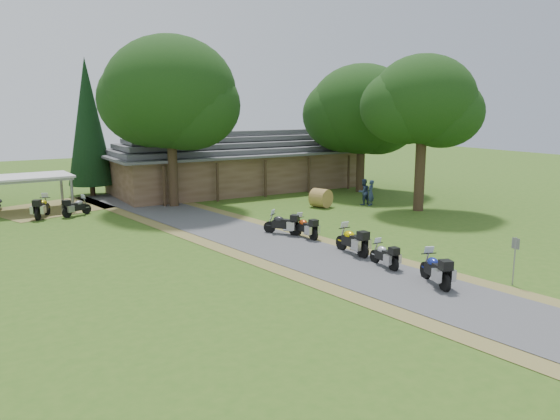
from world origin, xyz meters
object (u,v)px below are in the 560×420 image
hay_bale (321,198)px  carport (28,193)px  motorcycle_row_d (305,226)px  motorcycle_carport_b (77,206)px  motorcycle_row_c (352,239)px  motorcycle_row_e (282,223)px  motorcycle_carport_a (42,206)px  lodge (239,160)px  motorcycle_row_b (384,254)px  motorcycle_row_a (435,268)px

hay_bale → carport: bearing=152.8°
motorcycle_row_d → motorcycle_carport_b: bearing=34.2°
motorcycle_row_c → hay_bale: bearing=-27.4°
motorcycle_row_e → motorcycle_row_d: bearing=173.1°
carport → motorcycle_carport_a: 2.95m
motorcycle_carport_b → hay_bale: size_ratio=1.44×
lodge → motorcycle_row_e: (-5.40, -15.80, -1.80)m
motorcycle_row_b → motorcycle_carport_a: 21.98m
motorcycle_row_b → motorcycle_row_c: motorcycle_row_c is taller
motorcycle_row_d → motorcycle_carport_b: motorcycle_carport_b is taller
motorcycle_carport_b → motorcycle_row_d: bearing=-79.7°
motorcycle_row_a → motorcycle_carport_b: size_ratio=1.09×
motorcycle_carport_b → motorcycle_row_a: bearing=-93.0°
carport → motorcycle_row_a: (11.54, -24.74, -0.49)m
lodge → motorcycle_row_b: lodge is taller
hay_bale → motorcycle_row_d: bearing=-130.6°
motorcycle_row_a → hay_bale: 16.85m
lodge → motorcycle_row_a: lodge is taller
lodge → motorcycle_carport_b: size_ratio=11.63×
motorcycle_row_c → motorcycle_row_d: size_ratio=1.13×
motorcycle_row_c → motorcycle_row_a: bearing=-179.7°
carport → motorcycle_carport_b: carport is taller
motorcycle_row_a → motorcycle_row_c: 5.22m
motorcycle_row_a → motorcycle_row_b: size_ratio=1.17×
lodge → motorcycle_row_c: bearing=-102.6°
lodge → motorcycle_carport_b: bearing=-161.2°
carport → motorcycle_row_e: carport is taller
motorcycle_carport_a → motorcycle_carport_b: (1.95, -0.49, -0.09)m
motorcycle_row_b → motorcycle_row_a: bearing=-172.9°
hay_bale → motorcycle_row_c: bearing=-118.4°
motorcycle_row_c → motorcycle_carport_a: size_ratio=0.99×
motorcycle_row_b → motorcycle_carport_a: size_ratio=0.82×
motorcycle_row_d → motorcycle_carport_a: motorcycle_carport_a is taller
carport → motorcycle_row_e: (10.85, -14.45, -0.53)m
carport → motorcycle_row_c: (11.60, -19.52, -0.47)m
motorcycle_row_e → motorcycle_carport_b: 13.94m
motorcycle_carport_b → hay_bale: bearing=-46.5°
lodge → motorcycle_row_a: 26.57m
lodge → motorcycle_row_e: lodge is taller
motorcycle_row_e → motorcycle_carport_b: size_ratio=1.04×
motorcycle_row_a → hay_bale: (5.80, 15.82, -0.05)m
motorcycle_row_e → motorcycle_carport_a: 15.56m
motorcycle_row_a → motorcycle_row_e: size_ratio=1.05×
motorcycle_carport_a → motorcycle_row_b: bearing=-122.9°
motorcycle_row_b → hay_bale: size_ratio=1.34×
motorcycle_row_a → carport: bearing=44.6°
motorcycle_carport_b → motorcycle_row_b: bearing=-90.0°
carport → motorcycle_carport_a: bearing=-83.8°
motorcycle_row_a → motorcycle_row_b: bearing=20.9°
motorcycle_row_b → motorcycle_row_d: motorcycle_row_d is taller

